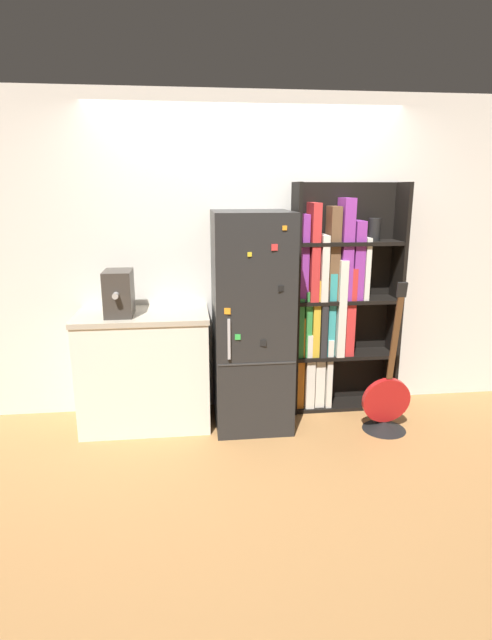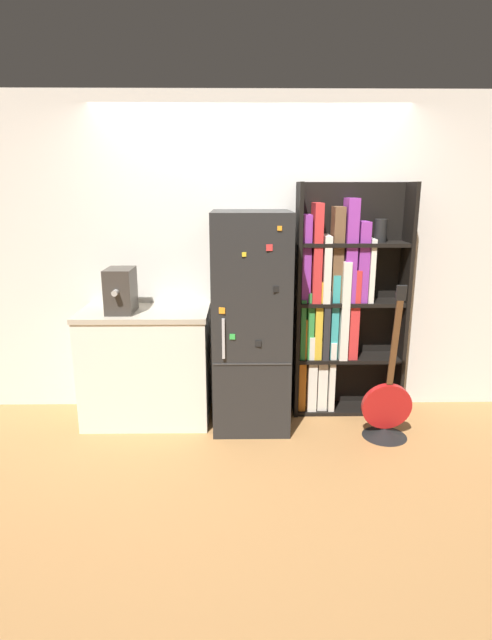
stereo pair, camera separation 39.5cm
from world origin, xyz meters
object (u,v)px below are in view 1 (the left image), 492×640
(espresso_machine, at_px, (119,293))
(guitar, at_px, (386,410))
(refrigerator, at_px, (251,321))
(bookshelf, at_px, (333,302))

(espresso_machine, distance_m, guitar, 2.26)
(espresso_machine, relative_size, guitar, 0.29)
(guitar, bearing_deg, refrigerator, 163.79)
(espresso_machine, bearing_deg, bookshelf, 7.07)
(refrigerator, xyz_separation_m, guitar, (1.03, -0.30, -0.68))
(espresso_machine, xyz_separation_m, guitar, (2.04, -0.29, -0.93))
(refrigerator, distance_m, espresso_machine, 1.04)
(refrigerator, bearing_deg, espresso_machine, -179.72)
(espresso_machine, bearing_deg, guitar, -8.23)
(refrigerator, relative_size, bookshelf, 0.89)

